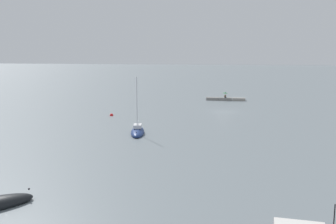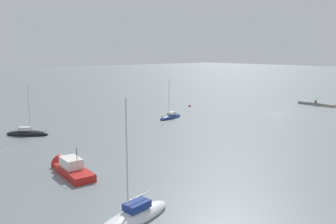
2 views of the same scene
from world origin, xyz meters
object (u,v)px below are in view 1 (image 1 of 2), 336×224
(umbrella_open_green, at_px, (225,93))
(person_seated_brown_left, at_px, (225,97))
(sailboat_navy_far, at_px, (138,131))
(mooring_buoy_near, at_px, (112,115))

(umbrella_open_green, bearing_deg, person_seated_brown_left, 93.72)
(sailboat_navy_far, bearing_deg, umbrella_open_green, -117.30)
(person_seated_brown_left, xyz_separation_m, mooring_buoy_near, (18.75, 24.45, -0.78))
(person_seated_brown_left, bearing_deg, umbrella_open_green, -96.28)
(person_seated_brown_left, relative_size, umbrella_open_green, 0.58)
(umbrella_open_green, xyz_separation_m, sailboat_navy_far, (10.63, 37.87, -1.43))
(umbrella_open_green, distance_m, sailboat_navy_far, 39.35)
(mooring_buoy_near, bearing_deg, sailboat_navy_far, 121.58)
(person_seated_brown_left, bearing_deg, sailboat_navy_far, 64.21)
(umbrella_open_green, xyz_separation_m, mooring_buoy_near, (18.74, 24.67, -1.62))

